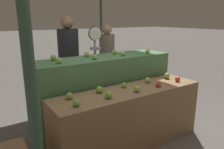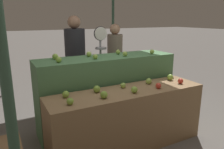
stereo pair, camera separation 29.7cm
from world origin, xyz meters
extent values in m
plane|color=#66605B|center=(0.00, 0.00, 0.00)|extent=(60.00, 60.00, 0.00)
cylinder|color=#33513D|center=(-1.40, -0.83, 1.38)|extent=(0.07, 0.07, 2.75)
cylinder|color=#33513D|center=(1.40, 3.02, 1.38)|extent=(0.07, 0.07, 2.75)
cube|color=olive|center=(0.00, 0.00, 0.40)|extent=(2.10, 0.55, 0.79)
cube|color=#4C7A4C|center=(0.00, 0.60, 0.57)|extent=(2.10, 0.55, 1.14)
sphere|color=#7AA338|center=(-0.80, -0.12, 0.83)|extent=(0.08, 0.08, 0.08)
sphere|color=#7AA338|center=(-0.40, -0.11, 0.84)|extent=(0.09, 0.09, 0.09)
sphere|color=#84AD3D|center=(0.01, -0.12, 0.83)|extent=(0.08, 0.08, 0.08)
sphere|color=red|center=(0.39, -0.12, 0.83)|extent=(0.07, 0.07, 0.07)
sphere|color=red|center=(0.80, -0.10, 0.83)|extent=(0.08, 0.08, 0.08)
sphere|color=#84AD3D|center=(-0.78, 0.12, 0.83)|extent=(0.08, 0.08, 0.08)
sphere|color=#84AD3D|center=(-0.39, 0.11, 0.84)|extent=(0.09, 0.09, 0.09)
sphere|color=#8EB247|center=(-0.01, 0.11, 0.83)|extent=(0.07, 0.07, 0.07)
sphere|color=#8EB247|center=(0.40, 0.10, 0.83)|extent=(0.08, 0.08, 0.08)
sphere|color=#84AD3D|center=(0.80, 0.11, 0.84)|extent=(0.09, 0.09, 0.09)
sphere|color=#84AD3D|center=(-0.75, 0.49, 1.18)|extent=(0.08, 0.08, 0.08)
sphere|color=#84AD3D|center=(-0.24, 0.49, 1.17)|extent=(0.07, 0.07, 0.07)
sphere|color=#8EB247|center=(0.25, 0.50, 1.17)|extent=(0.07, 0.07, 0.07)
sphere|color=#8EB247|center=(0.74, 0.48, 1.17)|extent=(0.07, 0.07, 0.07)
sphere|color=#84AD3D|center=(-0.73, 0.72, 1.18)|extent=(0.08, 0.08, 0.08)
sphere|color=#8EB247|center=(-0.24, 0.72, 1.17)|extent=(0.08, 0.08, 0.08)
sphere|color=#8EB247|center=(0.24, 0.70, 1.17)|extent=(0.07, 0.07, 0.07)
cylinder|color=#99999E|center=(0.19, 1.23, 0.72)|extent=(0.04, 0.04, 1.45)
cylinder|color=black|center=(0.19, 1.23, 1.43)|extent=(0.24, 0.01, 0.24)
cylinder|color=silver|center=(0.19, 1.21, 1.43)|extent=(0.22, 0.02, 0.22)
cylinder|color=#99999E|center=(0.19, 1.21, 1.25)|extent=(0.01, 0.01, 0.14)
cylinder|color=#99999E|center=(0.19, 1.21, 1.18)|extent=(0.20, 0.20, 0.03)
cube|color=#2D2D38|center=(-0.17, 1.56, 0.40)|extent=(0.32, 0.27, 0.80)
cylinder|color=#232328|center=(-0.17, 1.56, 1.15)|extent=(0.49, 0.49, 0.70)
sphere|color=#936B51|center=(-0.17, 1.56, 1.62)|extent=(0.23, 0.23, 0.23)
cube|color=#2D2D38|center=(0.71, 1.66, 0.37)|extent=(0.24, 0.15, 0.73)
cylinder|color=#756656|center=(0.71, 1.66, 1.05)|extent=(0.32, 0.32, 0.64)
sphere|color=tan|center=(0.71, 1.66, 1.47)|extent=(0.21, 0.21, 0.21)
camera|label=1|loc=(-1.68, -2.09, 1.69)|focal=35.00mm
camera|label=2|loc=(-1.43, -2.24, 1.69)|focal=35.00mm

